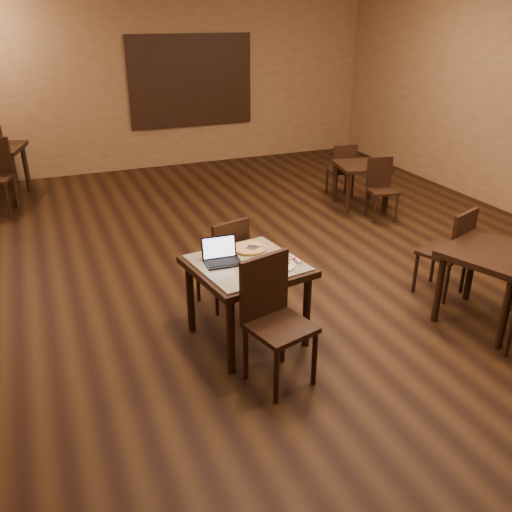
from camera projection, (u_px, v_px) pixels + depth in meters
name	position (u px, v px, depth m)	size (l,w,h in m)	color
ground	(276.00, 269.00, 6.31)	(10.00, 10.00, 0.00)	black
wall_back	(164.00, 85.00, 9.89)	(8.00, 0.02, 3.00)	#99754E
mural	(191.00, 81.00, 10.01)	(2.34, 0.05, 1.64)	#245286
tiled_table	(247.00, 273.00, 4.72)	(1.05, 1.05, 0.76)	black
chair_main_near	(273.00, 313.00, 4.22)	(0.55, 0.55, 1.05)	black
chair_main_far	(226.00, 258.00, 5.30)	(0.50, 0.50, 0.94)	black
laptop	(221.00, 256.00, 4.66)	(0.32, 0.26, 0.21)	black
plate	(279.00, 265.00, 4.60)	(0.29, 0.29, 0.02)	white
pizza_slice	(279.00, 264.00, 4.59)	(0.20, 0.20, 0.02)	beige
pizza_pan	(249.00, 249.00, 4.92)	(0.33, 0.33, 0.01)	silver
pizza_whole	(249.00, 248.00, 4.91)	(0.31, 0.31, 0.02)	beige
spatula	(252.00, 247.00, 4.90)	(0.10, 0.23, 0.01)	silver
napkin_roll	(296.00, 259.00, 4.69)	(0.05, 0.16, 0.04)	white
other_table_a	(361.00, 171.00, 8.07)	(0.83, 0.83, 0.67)	black
other_table_a_chair_near	(381.00, 185.00, 7.68)	(0.44, 0.44, 0.86)	black
other_table_a_chair_far	(342.00, 168.00, 8.51)	(0.44, 0.44, 0.86)	black
other_table_c	(492.00, 264.00, 4.99)	(1.02, 1.02, 0.74)	black
other_table_c_chair_far	(451.00, 248.00, 5.51)	(0.53, 0.53, 0.96)	black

